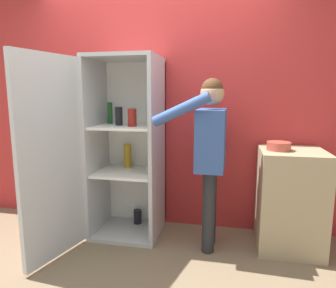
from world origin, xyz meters
TOP-DOWN VIEW (x-y plane):
  - ground_plane at (0.00, 0.00)m, footprint 12.00×12.00m
  - wall_back at (0.00, 0.98)m, footprint 7.00×0.06m
  - refrigerator at (-0.34, 0.54)m, footprint 0.88×1.24m
  - person at (0.60, 0.49)m, footprint 0.61×0.58m
  - counter at (1.34, 0.64)m, footprint 0.57×0.58m
  - bowl at (1.21, 0.62)m, footprint 0.21×0.21m

SIDE VIEW (x-z plane):
  - ground_plane at x=0.00m, z-range 0.00..0.00m
  - counter at x=1.34m, z-range 0.00..0.93m
  - refrigerator at x=-0.34m, z-range 0.00..1.79m
  - bowl at x=1.21m, z-range 0.93..1.00m
  - person at x=0.60m, z-range 0.20..1.76m
  - wall_back at x=0.00m, z-range 0.00..2.55m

